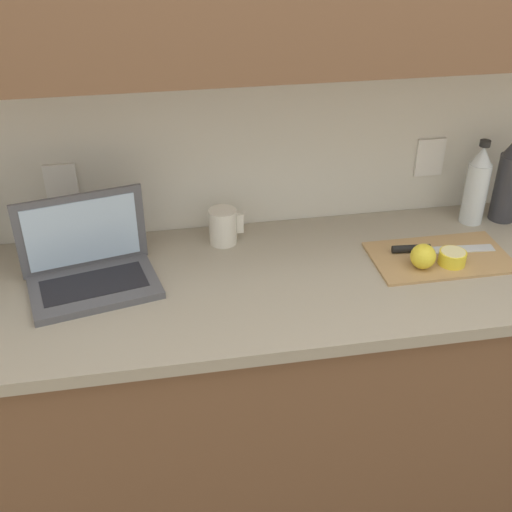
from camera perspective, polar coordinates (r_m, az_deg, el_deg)
name	(u,v)px	position (r m, az deg, el deg)	size (l,w,h in m)	color
ground_plane	(346,482)	(2.40, 8.01, -19.30)	(12.00, 12.00, 0.00)	#847056
counter_unit	(363,384)	(2.08, 9.45, -11.15)	(2.56, 0.62, 0.89)	brown
laptop	(89,264)	(1.74, -14.60, -0.72)	(0.37, 0.28, 0.23)	#515156
cutting_board	(440,257)	(1.89, 16.02, -0.10)	(0.39, 0.23, 0.01)	tan
knife	(425,249)	(1.89, 14.80, 0.63)	(0.30, 0.05, 0.02)	silver
lemon_half_cut	(452,257)	(1.85, 17.05, -0.13)	(0.08, 0.08, 0.04)	yellow
lemon_whole_beside	(423,256)	(1.80, 14.63, -0.03)	(0.07, 0.07, 0.07)	yellow
bottle_green_soda	(509,179)	(2.11, 21.60, 6.36)	(0.08, 0.08, 0.29)	#333338
bottle_oil_tall	(477,186)	(2.07, 19.03, 5.93)	(0.07, 0.07, 0.27)	silver
measuring_cup	(223,226)	(1.87, -2.94, 2.65)	(0.10, 0.08, 0.11)	silver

